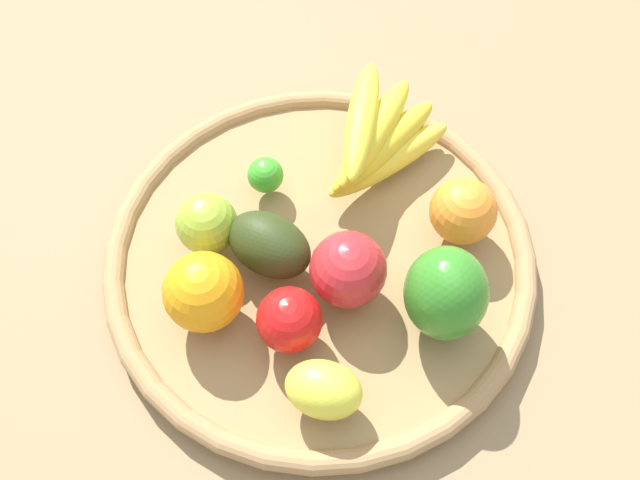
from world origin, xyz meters
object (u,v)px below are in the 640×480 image
Objects in this scene: lime_0 at (265,175)px; bell_pepper at (446,293)px; orange_0 at (203,292)px; avocado at (269,245)px; orange_1 at (463,211)px; apple_0 at (207,224)px; apple_1 at (348,270)px; apple_2 at (289,320)px; lemon_0 at (324,390)px; banana_bunch at (378,139)px.

bell_pepper is at bearing 61.28° from lime_0.
orange_0 is 0.08m from avocado.
orange_1 is (-0.15, 0.24, -0.00)m from orange_0.
apple_0 is 0.16m from apple_1.
orange_0 is 1.23× the size of apple_2.
lemon_0 is 0.08m from apple_2.
banana_bunch is 2.44× the size of orange_1.
apple_2 is at bearing 52.07° from apple_0.
banana_bunch is 1.72× the size of bell_pepper.
apple_2 and apple_0 have the same top height.
apple_0 is (-0.15, -0.16, 0.01)m from lemon_0.
apple_0 is at bearing -74.02° from orange_1.
apple_1 is at bearing 113.21° from orange_0.
orange_0 is at bearing -94.27° from apple_2.
orange_1 is at bearing 105.98° from apple_0.
lime_0 is at bearing -157.18° from apple_2.
apple_2 is 0.18m from lime_0.
bell_pepper is 1.26× the size of orange_0.
apple_1 reaches higher than avocado.
bell_pepper reaches higher than apple_0.
orange_0 is 0.17m from lime_0.
banana_bunch and apple_1 have the same top height.
banana_bunch is at bearing 118.77° from lime_0.
banana_bunch is 0.26m from orange_0.
apple_0 is at bearing -97.63° from avocado.
lemon_0 is at bearing 47.50° from apple_0.
avocado is at bearing -99.32° from apple_1.
orange_1 is 1.09× the size of apple_0.
orange_0 is at bearing 16.23° from apple_0.
bell_pepper reaches higher than apple_2.
apple_2 is (-0.06, -0.05, 0.01)m from lemon_0.
avocado is 1.20× the size of apple_1.
bell_pepper is at bearing 139.77° from lemon_0.
avocado is (-0.02, -0.18, -0.02)m from bell_pepper.
orange_1 is at bearing 137.47° from apple_2.
lemon_0 is 0.16m from avocado.
apple_1 is at bearing 80.68° from avocado.
orange_0 is 0.14m from apple_1.
orange_1 is 0.22m from lime_0.
bell_pepper reaches higher than apple_1.
banana_bunch is 2.67× the size of apple_2.
apple_1 is (0.02, 0.16, 0.01)m from apple_0.
apple_1 is at bearing 47.37° from lime_0.
banana_bunch is 1.86× the size of avocado.
apple_0 is 0.09m from lime_0.
apple_1 is (-0.06, 0.04, 0.01)m from apple_2.
bell_pepper is at bearing 82.43° from apple_0.
orange_0 is (-0.07, -0.13, 0.01)m from lemon_0.
apple_2 is at bearing 22.82° from lime_0.
banana_bunch is 0.13m from orange_1.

